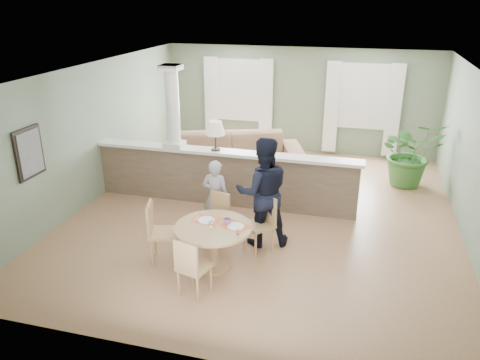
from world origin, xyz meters
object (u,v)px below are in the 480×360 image
(chair_far_man, at_px, (263,221))
(child_person, at_px, (216,197))
(chair_far_boy, at_px, (217,215))
(man_person, at_px, (263,192))
(dining_table, at_px, (214,235))
(chair_side, at_px, (159,229))
(sofa, at_px, (232,156))
(chair_near, at_px, (191,266))
(houseplant, at_px, (410,153))

(chair_far_man, bearing_deg, child_person, -159.77)
(chair_far_boy, relative_size, chair_far_man, 0.91)
(man_person, bearing_deg, dining_table, 41.15)
(chair_side, bearing_deg, sofa, -17.10)
(chair_far_boy, relative_size, chair_near, 0.96)
(dining_table, relative_size, child_person, 0.88)
(chair_far_boy, height_order, chair_side, chair_side)
(sofa, relative_size, chair_far_boy, 3.80)
(chair_far_man, height_order, chair_near, chair_far_man)
(sofa, distance_m, chair_far_boy, 3.10)
(dining_table, xyz_separation_m, child_person, (-0.34, 1.14, 0.10))
(chair_side, bearing_deg, child_person, -42.20)
(chair_side, relative_size, child_person, 0.73)
(chair_near, bearing_deg, man_person, -93.84)
(chair_near, bearing_deg, child_person, -66.76)
(chair_far_man, xyz_separation_m, chair_near, (-0.66, -1.53, -0.03))
(chair_side, xyz_separation_m, man_person, (1.43, 0.97, 0.39))
(child_person, height_order, man_person, man_person)
(chair_near, xyz_separation_m, chair_side, (-0.82, 0.77, 0.05))
(houseplant, xyz_separation_m, chair_near, (-3.12, -5.09, -0.24))
(chair_side, bearing_deg, chair_far_boy, -54.55)
(sofa, xyz_separation_m, dining_table, (0.84, -3.88, 0.09))
(chair_side, bearing_deg, man_person, -72.15)
(sofa, bearing_deg, chair_side, -110.00)
(chair_near, bearing_deg, houseplant, -106.07)
(houseplant, height_order, chair_near, houseplant)
(chair_near, distance_m, chair_side, 1.12)
(houseplant, bearing_deg, man_person, -126.84)
(child_person, bearing_deg, chair_side, 69.38)
(houseplant, xyz_separation_m, child_person, (-3.39, -3.18, -0.07))
(chair_near, distance_m, child_person, 1.94)
(chair_near, xyz_separation_m, child_person, (-0.26, 1.91, 0.18))
(houseplant, distance_m, chair_side, 5.86)
(chair_side, xyz_separation_m, child_person, (0.56, 1.15, 0.13))
(chair_near, height_order, chair_side, chair_side)
(dining_table, bearing_deg, chair_side, -179.46)
(sofa, bearing_deg, houseplant, -12.78)
(chair_far_man, bearing_deg, dining_table, -84.57)
(dining_table, distance_m, man_person, 1.15)
(chair_far_man, distance_m, chair_side, 1.66)
(chair_far_boy, distance_m, chair_far_man, 0.81)
(houseplant, xyz_separation_m, chair_far_boy, (-3.27, -3.47, -0.26))
(sofa, relative_size, houseplant, 2.20)
(chair_far_man, xyz_separation_m, child_person, (-0.92, 0.39, 0.15))
(chair_near, bearing_deg, chair_far_man, -97.80)
(sofa, relative_size, chair_near, 3.65)
(chair_side, relative_size, man_person, 0.53)
(chair_far_boy, bearing_deg, dining_table, -58.72)
(dining_table, distance_m, chair_far_boy, 0.88)
(sofa, bearing_deg, chair_far_boy, -97.61)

